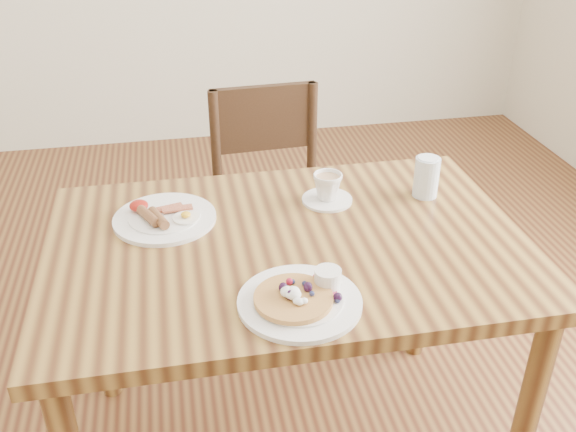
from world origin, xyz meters
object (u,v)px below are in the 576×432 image
object	(u,v)px
dining_table	(288,273)
pancake_plate	(301,298)
water_glass	(426,177)
teacup_saucer	(327,189)
breakfast_plate	(163,217)
chair_far	(273,201)

from	to	relation	value
dining_table	pancake_plate	xyz separation A→B (m)	(-0.02, -0.26, 0.11)
dining_table	water_glass	distance (m)	0.48
pancake_plate	teacup_saucer	xyz separation A→B (m)	(0.17, 0.44, 0.02)
pancake_plate	dining_table	bearing A→B (deg)	85.33
dining_table	pancake_plate	size ratio (longest dim) A/B	4.44
breakfast_plate	teacup_saucer	bearing A→B (deg)	3.07
chair_far	breakfast_plate	bearing A→B (deg)	50.62
teacup_saucer	water_glass	world-z (taller)	water_glass
chair_far	breakfast_plate	distance (m)	0.70
pancake_plate	teacup_saucer	bearing A→B (deg)	69.18
chair_far	breakfast_plate	size ratio (longest dim) A/B	3.26
pancake_plate	teacup_saucer	size ratio (longest dim) A/B	1.93
dining_table	chair_far	xyz separation A→B (m)	(0.08, 0.68, -0.16)
breakfast_plate	teacup_saucer	xyz separation A→B (m)	(0.45, 0.02, 0.03)
breakfast_plate	teacup_saucer	size ratio (longest dim) A/B	1.93
teacup_saucer	dining_table	bearing A→B (deg)	-128.83
chair_far	water_glass	size ratio (longest dim) A/B	7.68
breakfast_plate	water_glass	size ratio (longest dim) A/B	2.36
breakfast_plate	water_glass	xyz separation A→B (m)	(0.73, 0.00, 0.05)
dining_table	chair_far	world-z (taller)	chair_far
chair_far	teacup_saucer	xyz separation A→B (m)	(0.07, -0.50, 0.29)
breakfast_plate	water_glass	world-z (taller)	water_glass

